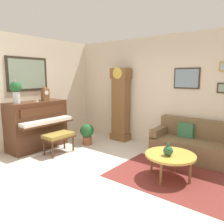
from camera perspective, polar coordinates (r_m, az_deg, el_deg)
The scene contains 14 objects.
ground_plane at distance 4.19m, azimuth -4.04°, elevation -16.84°, with size 6.40×6.00×0.10m, color beige.
wall_left at distance 5.85m, azimuth -23.55°, elevation 4.75°, with size 0.13×4.90×2.80m.
wall_back at distance 5.78m, azimuth 12.07°, elevation 5.21°, with size 5.30×0.13×2.80m.
area_rug at distance 4.24m, azimuth 15.11°, elevation -16.05°, with size 2.10×1.50×0.01m, color maroon.
piano at distance 5.79m, azimuth -18.91°, elevation -3.13°, with size 0.87×1.44×1.19m.
piano_bench at distance 5.28m, azimuth -13.82°, elevation -6.24°, with size 0.42×0.70×0.48m.
grandfather_clock at distance 6.13m, azimuth 2.25°, elevation 1.49°, with size 0.52×0.34×2.03m.
couch at distance 5.18m, azimuth 21.40°, elevation -8.01°, with size 1.90×0.80×0.84m.
coffee_table at distance 4.06m, azimuth 14.98°, elevation -10.99°, with size 0.88×0.88×0.44m.
mantel_clock at distance 5.83m, azimuth -17.06°, elevation 4.59°, with size 0.13×0.18×0.38m.
flower_vase at distance 5.42m, azimuth -23.83°, elevation 5.40°, with size 0.26×0.26×0.58m.
teacup at distance 5.55m, azimuth -19.14°, elevation 2.74°, with size 0.12×0.12×0.06m.
green_jug at distance 3.93m, azimuth 14.46°, elevation -9.80°, with size 0.17×0.17×0.24m.
potted_plant at distance 5.84m, azimuth -6.53°, elevation -5.38°, with size 0.36×0.36×0.56m.
Camera 1 is at (2.53, -2.79, 1.80)m, focal length 34.99 mm.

